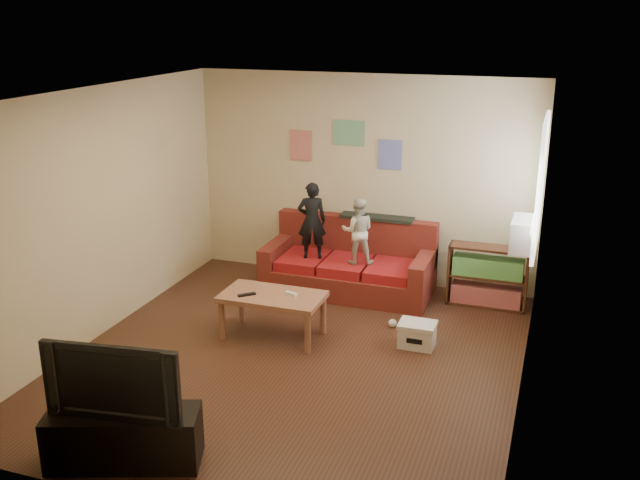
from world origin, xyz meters
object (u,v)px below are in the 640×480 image
(bookshelf, at_px, (487,279))
(file_box, at_px, (417,334))
(tv_stand, at_px, (124,438))
(television, at_px, (118,377))
(coffee_table, at_px, (273,300))
(child_b, at_px, (358,231))
(child_a, at_px, (312,221))
(sofa, at_px, (350,267))

(bookshelf, height_order, file_box, bookshelf)
(bookshelf, height_order, tv_stand, bookshelf)
(tv_stand, distance_m, television, 0.54)
(tv_stand, relative_size, television, 1.09)
(coffee_table, bearing_deg, child_b, 69.12)
(child_a, relative_size, television, 0.89)
(television, bearing_deg, sofa, 73.57)
(bookshelf, distance_m, tv_stand, 4.78)
(coffee_table, bearing_deg, bookshelf, 38.02)
(child_b, xyz_separation_m, tv_stand, (-0.77, -3.94, -0.63))
(coffee_table, height_order, bookshelf, bookshelf)
(file_box, distance_m, tv_stand, 3.31)
(sofa, bearing_deg, bookshelf, 1.83)
(bookshelf, xyz_separation_m, tv_stand, (-2.34, -4.17, -0.11))
(child_b, xyz_separation_m, coffee_table, (-0.54, -1.43, -0.43))
(child_a, distance_m, coffee_table, 1.52)
(child_a, relative_size, child_b, 1.18)
(television, bearing_deg, bookshelf, 52.83)
(child_b, distance_m, bookshelf, 1.67)
(sofa, xyz_separation_m, coffee_table, (-0.40, -1.60, 0.12))
(coffee_table, bearing_deg, child_a, 92.22)
(child_a, bearing_deg, bookshelf, 165.97)
(sofa, relative_size, file_box, 5.38)
(file_box, bearing_deg, coffee_table, -169.65)
(bookshelf, distance_m, file_box, 1.50)
(child_a, xyz_separation_m, child_b, (0.60, 0.00, -0.08))
(child_b, bearing_deg, coffee_table, 53.32)
(television, bearing_deg, child_b, 71.12)
(sofa, bearing_deg, tv_stand, -98.56)
(sofa, bearing_deg, child_b, -49.36)
(sofa, relative_size, bookshelf, 2.24)
(sofa, relative_size, coffee_table, 1.90)
(child_a, xyz_separation_m, bookshelf, (2.17, 0.23, -0.60))
(tv_stand, bearing_deg, television, 0.00)
(television, bearing_deg, coffee_table, 77.08)
(bookshelf, bearing_deg, coffee_table, -141.98)
(child_b, relative_size, television, 0.76)
(child_b, bearing_deg, child_a, -15.80)
(tv_stand, bearing_deg, coffee_table, 65.62)
(child_a, height_order, television, child_a)
(sofa, relative_size, tv_stand, 1.76)
(tv_stand, xyz_separation_m, television, (0.00, 0.00, 0.54))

